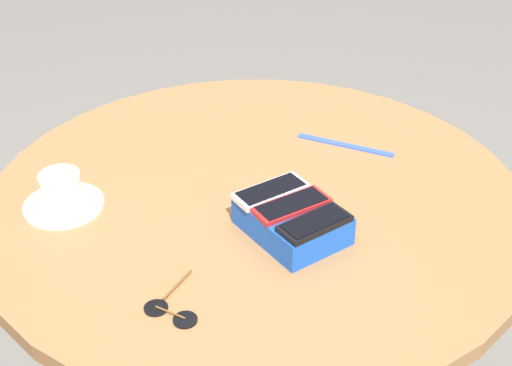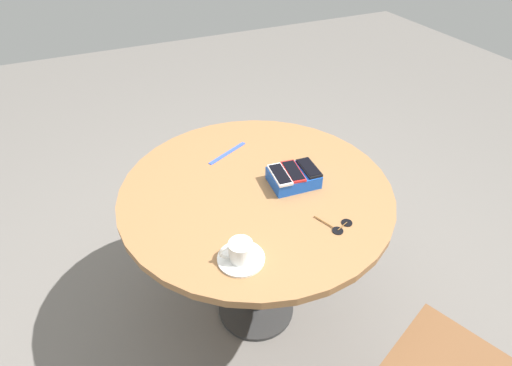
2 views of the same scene
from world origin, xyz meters
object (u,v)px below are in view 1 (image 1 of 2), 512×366
Objects in this scene: round_table at (256,235)px; phone_black at (315,223)px; phone_box at (292,221)px; lanyard_strap at (345,145)px; phone_white at (271,191)px; phone_red at (292,205)px; sunglasses at (171,310)px; coffee_cup at (61,188)px; saucer at (64,205)px.

phone_black reaches higher than round_table.
lanyard_strap is (0.15, -0.29, -0.02)m from phone_box.
phone_white is 0.31m from lanyard_strap.
lanyard_strap is (0.15, -0.29, -0.06)m from phone_red.
round_table is 9.33× the size of sunglasses.
lanyard_strap is at bearing -62.45° from phone_red.
phone_black is 0.06m from phone_red.
coffee_cup reaches higher than phone_white.
lanyard_strap is at bearing -71.58° from phone_white.
lanyard_strap is at bearing -54.06° from phone_black.
phone_black and phone_white have the same top height.
phone_red is 0.96× the size of saucer.
saucer is (0.32, 0.27, -0.05)m from phone_red.
phone_box is at bearing 176.54° from phone_red.
phone_white is at bearing -134.83° from saucer.
phone_white is (0.06, -0.00, 0.00)m from phone_red.
round_table is at bearing -13.88° from phone_box.
phone_box is at bearing -6.00° from phone_black.
saucer reaches higher than round_table.
phone_box is at bearing 117.99° from lanyard_strap.
round_table is 10.03× the size of coffee_cup.
lanyard_strap is (0.10, -0.29, -0.06)m from phone_white.
phone_white is (0.12, -0.01, -0.00)m from phone_black.
phone_black is 0.12m from phone_white.
phone_red is 1.29× the size of sunglasses.
coffee_cup is (0.19, 0.30, 0.14)m from round_table.
lanyard_strap is at bearing -86.51° from round_table.
phone_red is at bearing 117.55° from lanyard_strap.
coffee_cup reaches higher than lanyard_strap.
phone_black is at bearing 125.94° from lanyard_strap.
round_table is 0.19m from phone_box.
phone_black is 1.25× the size of coffee_cup.
lanyard_strap is 0.59m from sunglasses.
phone_red is 0.42m from coffee_cup.
round_table is 0.37m from sunglasses.
saucer is 0.70× the size of lanyard_strap.
coffee_cup is (0.27, 0.27, -0.02)m from phone_white.
phone_red is (0.00, -0.00, 0.03)m from phone_box.
phone_box is 0.88× the size of lanyard_strap.
phone_red is 0.42m from saucer.
sunglasses is (-0.09, 0.27, -0.06)m from phone_white.
phone_white reaches higher than saucer.
round_table is 0.28m from lanyard_strap.
phone_red is at bearing -5.88° from phone_black.
saucer is (0.27, 0.27, -0.05)m from phone_white.
phone_red is at bearing 165.91° from round_table.
phone_black is at bearing -145.84° from saucer.
round_table is 0.38m from coffee_cup.
lanyard_strap is (-0.17, -0.56, -0.04)m from coffee_cup.
saucer is (0.19, 0.30, 0.11)m from round_table.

